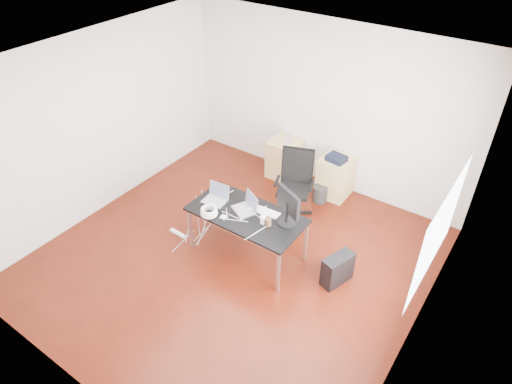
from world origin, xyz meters
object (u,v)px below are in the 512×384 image
Objects in this scene: filing_cabinet_right at (335,177)px; pc_tower at (337,269)px; office_chair at (295,181)px; filing_cabinet_left at (284,159)px; desk at (247,217)px.

pc_tower is (0.95, -1.79, -0.13)m from filing_cabinet_right.
office_chair is at bearing -110.50° from filing_cabinet_right.
filing_cabinet_left is 1.00m from filing_cabinet_right.
office_chair is 2.40× the size of pc_tower.
filing_cabinet_left is 1.00× the size of filing_cabinet_right.
filing_cabinet_left is at bearing 180.00° from filing_cabinet_right.
office_chair is 1.54× the size of filing_cabinet_right.
filing_cabinet_right is (0.31, 0.82, -0.26)m from office_chair.
desk is 1.22m from office_chair.
office_chair reaches higher than desk.
filing_cabinet_left is (-0.70, 0.82, -0.26)m from office_chair.
desk reaches higher than filing_cabinet_right.
office_chair is (0.05, 1.22, -0.07)m from desk.
pc_tower is (1.30, 0.25, -0.46)m from desk.
desk reaches higher than filing_cabinet_left.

